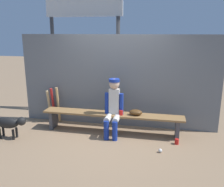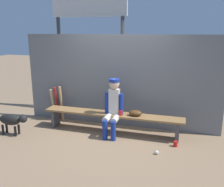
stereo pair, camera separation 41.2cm
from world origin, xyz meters
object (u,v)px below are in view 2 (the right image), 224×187
dugout_bench (112,117)px  bat_aluminum_red (57,103)px  baseball (157,152)px  cup_on_bench (121,113)px  scoreboard (91,19)px  baseball_glove (135,113)px  bat_wood_tan (61,104)px  player_seated (113,106)px  bat_wood_natural (53,105)px  cup_on_ground (175,144)px  dog (12,120)px

dugout_bench → bat_aluminum_red: bat_aluminum_red is taller
baseball → cup_on_bench: cup_on_bench is taller
scoreboard → baseball_glove: bearing=-42.9°
bat_wood_tan → bat_aluminum_red: bearing=166.1°
bat_aluminum_red → player_seated: bearing=-16.8°
bat_aluminum_red → bat_wood_natural: bearing=-163.7°
bat_aluminum_red → cup_on_bench: bearing=-14.3°
scoreboard → baseball: bearing=-45.8°
cup_on_ground → scoreboard: bearing=144.4°
cup_on_ground → player_seated: bearing=171.6°
bat_wood_tan → cup_on_ground: (2.81, -0.65, -0.39)m
cup_on_bench → bat_wood_tan: bearing=165.7°
player_seated → cup_on_ground: size_ratio=11.13×
bat_wood_natural → baseball: bat_wood_natural is taller
baseball_glove → baseball: size_ratio=3.78×
player_seated → scoreboard: scoreboard is taller
baseball_glove → bat_aluminum_red: bat_aluminum_red is taller
bat_wood_tan → bat_wood_natural: bat_wood_tan is taller
baseball → bat_wood_natural: bearing=158.4°
dog → player_seated: bearing=16.6°
bat_wood_tan → baseball: 2.74m
bat_aluminum_red → bat_wood_natural: size_ratio=1.08×
dog → bat_aluminum_red: bearing=67.1°
dugout_bench → bat_aluminum_red: bearing=166.3°
bat_wood_tan → bat_wood_natural: 0.25m
baseball_glove → player_seated: bearing=-167.3°
scoreboard → dog: scoreboard is taller
bat_aluminum_red → dugout_bench: bearing=-13.7°
cup_on_ground → baseball_glove: bearing=160.8°
dugout_bench → baseball_glove: baseball_glove is taller
dugout_bench → baseball_glove: size_ratio=11.10×
dugout_bench → cup_on_ground: (1.39, -0.30, -0.31)m
player_seated → bat_aluminum_red: (-1.62, 0.49, -0.23)m
baseball → scoreboard: (-2.06, 2.12, 2.48)m
bat_wood_natural → cup_on_ground: size_ratio=7.31×
cup_on_bench → bat_wood_natural: bearing=167.2°
cup_on_ground → cup_on_bench: 1.28m
bat_wood_natural → cup_on_bench: (1.87, -0.43, 0.10)m
dugout_bench → cup_on_bench: 0.26m
bat_aluminum_red → dog: bearing=-112.9°
bat_wood_natural → baseball: bearing=-21.6°
baseball → scoreboard: bearing=134.2°
dog → bat_wood_tan: bearing=60.1°
bat_wood_natural → dog: bat_wood_natural is taller
bat_aluminum_red → dog: (-0.47, -1.11, -0.10)m
cup_on_ground → scoreboard: 3.82m
player_seated → bat_wood_tan: (-1.47, 0.45, -0.21)m
baseball_glove → bat_wood_tan: (-1.94, 0.35, -0.06)m
baseball → player_seated: bearing=148.9°
dugout_bench → scoreboard: scoreboard is taller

